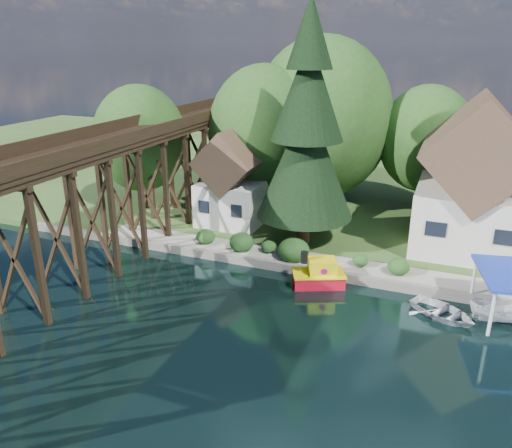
# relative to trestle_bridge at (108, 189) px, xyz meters

# --- Properties ---
(ground) EXTENTS (140.00, 140.00, 0.00)m
(ground) POSITION_rel_trestle_bridge_xyz_m (16.00, -5.17, -5.35)
(ground) COLOR black
(ground) RESTS_ON ground
(bank) EXTENTS (140.00, 52.00, 0.50)m
(bank) POSITION_rel_trestle_bridge_xyz_m (16.00, 28.83, -5.10)
(bank) COLOR #304B1E
(bank) RESTS_ON ground
(seawall) EXTENTS (60.00, 0.40, 0.62)m
(seawall) POSITION_rel_trestle_bridge_xyz_m (20.00, 2.83, -5.04)
(seawall) COLOR slate
(seawall) RESTS_ON ground
(promenade) EXTENTS (50.00, 2.60, 0.06)m
(promenade) POSITION_rel_trestle_bridge_xyz_m (22.00, 4.13, -4.82)
(promenade) COLOR gray
(promenade) RESTS_ON bank
(trestle_bridge) EXTENTS (4.12, 44.18, 9.30)m
(trestle_bridge) POSITION_rel_trestle_bridge_xyz_m (0.00, 0.00, 0.00)
(trestle_bridge) COLOR black
(trestle_bridge) RESTS_ON ground
(house_left) EXTENTS (7.64, 8.64, 11.02)m
(house_left) POSITION_rel_trestle_bridge_xyz_m (23.00, 10.83, -0.21)
(house_left) COLOR silver
(house_left) RESTS_ON bank
(shed) EXTENTS (5.09, 5.40, 7.85)m
(shed) POSITION_rel_trestle_bridge_xyz_m (5.00, 9.33, -1.52)
(shed) COLOR silver
(shed) RESTS_ON bank
(bg_trees) EXTENTS (49.90, 13.30, 10.57)m
(bg_trees) POSITION_rel_trestle_bridge_xyz_m (17.00, 16.08, 1.94)
(bg_trees) COLOR #382314
(bg_trees) RESTS_ON bank
(shrubs) EXTENTS (15.76, 2.47, 1.70)m
(shrubs) POSITION_rel_trestle_bridge_xyz_m (11.40, 4.09, -4.12)
(shrubs) COLOR #204418
(shrubs) RESTS_ON bank
(conifer) EXTENTS (6.99, 6.99, 17.22)m
(conifer) POSITION_rel_trestle_bridge_xyz_m (11.66, 7.30, 3.44)
(conifer) COLOR #382314
(conifer) RESTS_ON bank
(tugboat) EXTENTS (3.74, 2.98, 2.39)m
(tugboat) POSITION_rel_trestle_bridge_xyz_m (14.39, 1.74, -4.63)
(tugboat) COLOR red
(tugboat) RESTS_ON ground
(boat_white_a) EXTENTS (4.69, 4.28, 0.80)m
(boat_white_a) POSITION_rel_trestle_bridge_xyz_m (21.93, 0.57, -4.95)
(boat_white_a) COLOR white
(boat_white_a) RESTS_ON ground
(boat_canopy) EXTENTS (4.09, 5.25, 3.03)m
(boat_canopy) POSITION_rel_trestle_bridge_xyz_m (25.10, 1.16, -4.05)
(boat_canopy) COLOR silver
(boat_canopy) RESTS_ON ground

